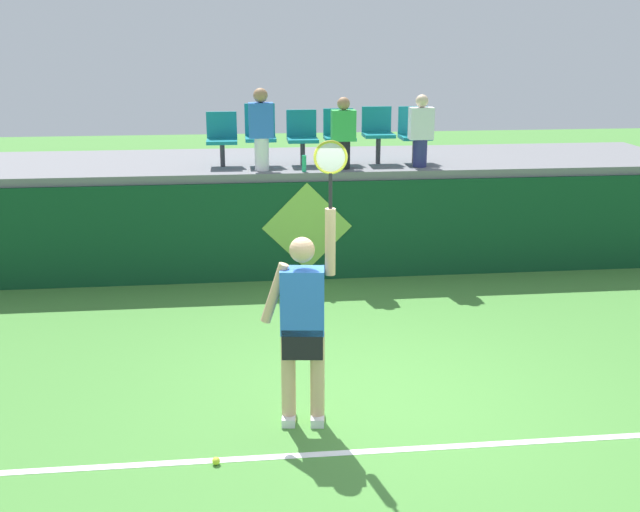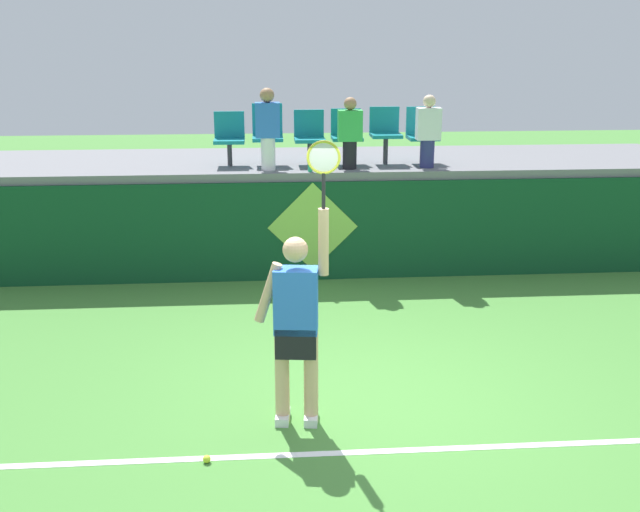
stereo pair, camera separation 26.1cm
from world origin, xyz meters
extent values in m
plane|color=#478438|center=(0.00, 0.00, 0.00)|extent=(40.00, 40.00, 0.00)
cube|color=#0F4223|center=(0.00, 3.80, 0.71)|extent=(11.23, 0.20, 1.42)
cube|color=slate|center=(0.00, 4.96, 1.48)|extent=(11.23, 2.43, 0.12)
cube|color=white|center=(0.00, -0.93, 0.00)|extent=(10.10, 0.08, 0.01)
cube|color=white|center=(-0.80, -0.34, 0.04)|extent=(0.15, 0.27, 0.08)
cube|color=white|center=(-0.55, -0.37, 0.04)|extent=(0.15, 0.27, 0.08)
cylinder|color=#DBAD84|center=(-0.80, -0.34, 0.44)|extent=(0.13, 0.13, 0.88)
cylinder|color=#DBAD84|center=(-0.55, -0.37, 0.44)|extent=(0.13, 0.13, 0.88)
cube|color=black|center=(-0.68, -0.36, 0.80)|extent=(0.38, 0.26, 0.28)
cube|color=blue|center=(-0.68, -0.36, 1.17)|extent=(0.40, 0.26, 0.58)
sphere|color=#DBAD84|center=(-0.68, -0.36, 1.63)|extent=(0.22, 0.22, 0.22)
cylinder|color=#DBAD84|center=(-0.91, -0.33, 1.24)|extent=(0.26, 0.12, 0.55)
cylinder|color=#DBAD84|center=(-0.44, -0.39, 1.70)|extent=(0.09, 0.09, 0.58)
cylinder|color=black|center=(-0.44, -0.39, 2.14)|extent=(0.03, 0.03, 0.30)
torus|color=gold|center=(-0.44, -0.39, 2.42)|extent=(0.28, 0.05, 0.28)
ellipsoid|color=silver|center=(-0.44, -0.39, 2.42)|extent=(0.24, 0.04, 0.24)
sphere|color=#D1E533|center=(-1.45, -0.99, 0.03)|extent=(0.07, 0.07, 0.07)
cylinder|color=#26B272|center=(-0.28, 3.86, 1.65)|extent=(0.06, 0.06, 0.23)
cylinder|color=#38383D|center=(-1.42, 4.43, 1.71)|extent=(0.07, 0.07, 0.34)
cube|color=#147F89|center=(-1.42, 4.43, 1.90)|extent=(0.44, 0.42, 0.05)
cube|color=#147F89|center=(-1.42, 4.62, 2.11)|extent=(0.44, 0.04, 0.38)
cylinder|color=#38383D|center=(-0.87, 4.43, 1.72)|extent=(0.07, 0.07, 0.36)
cube|color=#147F89|center=(-0.87, 4.43, 1.93)|extent=(0.44, 0.42, 0.05)
cube|color=#147F89|center=(-0.87, 4.62, 2.18)|extent=(0.44, 0.04, 0.46)
cylinder|color=#38383D|center=(-0.26, 4.43, 1.71)|extent=(0.07, 0.07, 0.34)
cube|color=#147F89|center=(-0.26, 4.43, 1.90)|extent=(0.44, 0.42, 0.05)
cube|color=#147F89|center=(-0.26, 4.62, 2.12)|extent=(0.44, 0.04, 0.39)
cylinder|color=#38383D|center=(0.29, 4.43, 1.72)|extent=(0.07, 0.07, 0.36)
cube|color=#147F89|center=(0.29, 4.43, 1.92)|extent=(0.44, 0.42, 0.05)
cube|color=#147F89|center=(0.29, 4.62, 2.14)|extent=(0.44, 0.04, 0.39)
cylinder|color=#38383D|center=(0.86, 4.43, 1.74)|extent=(0.07, 0.07, 0.39)
cube|color=#147F89|center=(0.86, 4.43, 1.96)|extent=(0.44, 0.42, 0.05)
cube|color=#147F89|center=(0.86, 4.62, 2.17)|extent=(0.44, 0.04, 0.37)
cylinder|color=#38383D|center=(1.42, 4.43, 1.71)|extent=(0.07, 0.07, 0.35)
cube|color=#147F89|center=(1.42, 4.43, 1.92)|extent=(0.44, 0.42, 0.05)
cube|color=#147F89|center=(1.42, 4.62, 2.15)|extent=(0.44, 0.04, 0.41)
cylinder|color=white|center=(-0.87, 4.05, 1.77)|extent=(0.20, 0.20, 0.46)
cube|color=blue|center=(-0.87, 4.05, 2.24)|extent=(0.34, 0.20, 0.48)
sphere|color=#A87A56|center=(-0.87, 4.05, 2.58)|extent=(0.20, 0.20, 0.20)
cylinder|color=black|center=(0.29, 4.05, 1.74)|extent=(0.20, 0.20, 0.40)
cube|color=green|center=(0.29, 4.05, 2.15)|extent=(0.34, 0.20, 0.43)
sphere|color=#A87A56|center=(0.29, 4.05, 2.45)|extent=(0.18, 0.18, 0.18)
cylinder|color=navy|center=(1.42, 4.09, 1.74)|extent=(0.20, 0.20, 0.40)
cube|color=white|center=(1.42, 4.09, 2.16)|extent=(0.34, 0.20, 0.45)
sphere|color=beige|center=(1.42, 4.09, 2.48)|extent=(0.18, 0.18, 0.18)
cube|color=#0F4223|center=(-0.26, 3.69, 0.00)|extent=(0.90, 0.01, 0.00)
plane|color=#8CC64C|center=(-0.26, 3.69, 0.78)|extent=(1.27, 0.00, 1.27)
camera|label=1|loc=(-1.18, -6.43, 3.40)|focal=41.92mm
camera|label=2|loc=(-0.92, -6.45, 3.40)|focal=41.92mm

